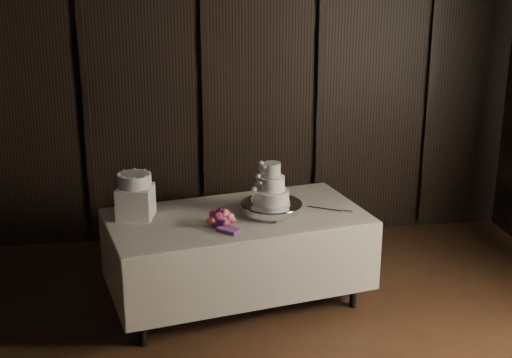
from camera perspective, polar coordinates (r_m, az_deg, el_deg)
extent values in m
cube|color=black|center=(6.77, -4.12, 7.36)|extent=(6.04, 0.04, 3.04)
cube|color=beige|center=(5.55, -1.54, -2.96)|extent=(2.15, 1.43, 0.01)
cube|color=white|center=(5.71, -1.50, -6.72)|extent=(1.98, 1.28, 0.71)
cylinder|color=silver|center=(5.56, 1.24, -2.40)|extent=(0.49, 0.49, 0.09)
cylinder|color=white|center=(5.52, 1.25, -1.42)|extent=(0.27, 0.27, 0.11)
cylinder|color=white|center=(5.49, 1.25, -0.34)|extent=(0.20, 0.20, 0.11)
cylinder|color=white|center=(5.45, 1.26, 0.76)|extent=(0.14, 0.14, 0.11)
cube|color=white|center=(5.54, -9.61, -1.84)|extent=(0.31, 0.31, 0.25)
cylinder|color=white|center=(5.48, -9.70, -0.10)|extent=(0.32, 0.32, 0.10)
cube|color=silver|center=(5.69, 5.48, -2.39)|extent=(0.33, 0.20, 0.01)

